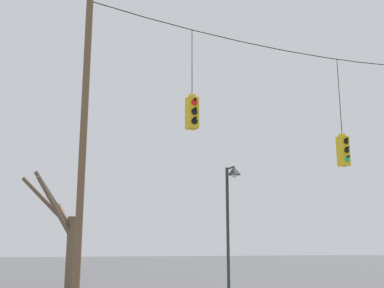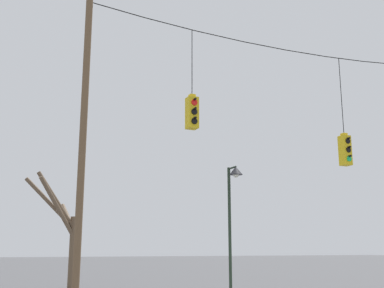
{
  "view_description": "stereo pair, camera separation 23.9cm",
  "coord_description": "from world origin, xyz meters",
  "px_view_note": "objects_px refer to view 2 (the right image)",
  "views": [
    {
      "loc": [
        -8.96,
        -13.56,
        1.69
      ],
      "look_at": [
        -2.8,
        -0.29,
        4.9
      ],
      "focal_mm": 45.0,
      "sensor_mm": 36.0,
      "label": 1
    },
    {
      "loc": [
        -8.74,
        -13.66,
        1.69
      ],
      "look_at": [
        -2.8,
        -0.29,
        4.9
      ],
      "focal_mm": 45.0,
      "sensor_mm": 36.0,
      "label": 2
    }
  ],
  "objects_px": {
    "traffic_light_over_intersection": "(192,112)",
    "traffic_light_near_right_pole": "(345,150)",
    "utility_pole_left": "(83,141)",
    "street_lamp": "(233,195)",
    "bare_tree": "(67,233)"
  },
  "relations": [
    {
      "from": "traffic_light_near_right_pole",
      "to": "traffic_light_over_intersection",
      "type": "bearing_deg",
      "value": 180.0
    },
    {
      "from": "utility_pole_left",
      "to": "street_lamp",
      "type": "height_order",
      "value": "utility_pole_left"
    },
    {
      "from": "utility_pole_left",
      "to": "street_lamp",
      "type": "relative_size",
      "value": 1.91
    },
    {
      "from": "utility_pole_left",
      "to": "traffic_light_over_intersection",
      "type": "relative_size",
      "value": 2.79
    },
    {
      "from": "traffic_light_over_intersection",
      "to": "traffic_light_near_right_pole",
      "type": "bearing_deg",
      "value": 0.0
    },
    {
      "from": "traffic_light_over_intersection",
      "to": "traffic_light_near_right_pole",
      "type": "distance_m",
      "value": 6.13
    },
    {
      "from": "bare_tree",
      "to": "traffic_light_near_right_pole",
      "type": "bearing_deg",
      "value": -41.86
    },
    {
      "from": "street_lamp",
      "to": "bare_tree",
      "type": "height_order",
      "value": "bare_tree"
    },
    {
      "from": "street_lamp",
      "to": "utility_pole_left",
      "type": "bearing_deg",
      "value": -154.45
    },
    {
      "from": "utility_pole_left",
      "to": "traffic_light_near_right_pole",
      "type": "bearing_deg",
      "value": 0.0
    },
    {
      "from": "utility_pole_left",
      "to": "traffic_light_over_intersection",
      "type": "distance_m",
      "value": 3.61
    },
    {
      "from": "traffic_light_near_right_pole",
      "to": "bare_tree",
      "type": "bearing_deg",
      "value": 138.14
    },
    {
      "from": "street_lamp",
      "to": "traffic_light_near_right_pole",
      "type": "bearing_deg",
      "value": -46.89
    },
    {
      "from": "traffic_light_over_intersection",
      "to": "street_lamp",
      "type": "bearing_deg",
      "value": 44.71
    },
    {
      "from": "street_lamp",
      "to": "bare_tree",
      "type": "xyz_separation_m",
      "value": [
        -5.57,
        4.48,
        -1.44
      ]
    }
  ]
}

